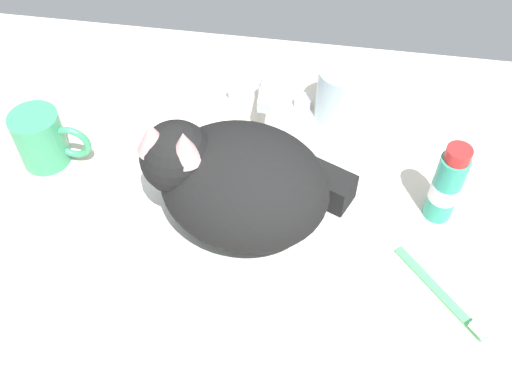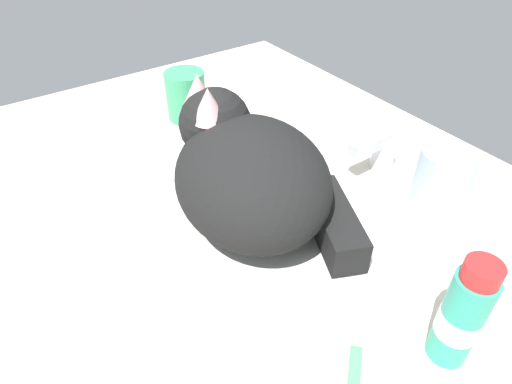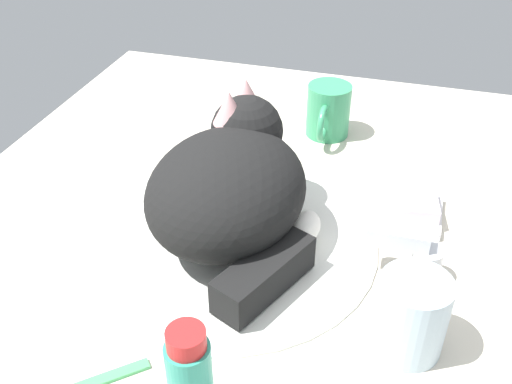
{
  "view_description": "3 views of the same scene",
  "coord_description": "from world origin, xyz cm",
  "px_view_note": "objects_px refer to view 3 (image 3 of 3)",
  "views": [
    {
      "loc": [
        9.08,
        -48.33,
        65.75
      ],
      "look_at": [
        1.24,
        1.92,
        4.17
      ],
      "focal_mm": 41.98,
      "sensor_mm": 36.0,
      "label": 1
    },
    {
      "loc": [
        35.44,
        -23.97,
        39.98
      ],
      "look_at": [
        0.04,
        0.53,
        5.57
      ],
      "focal_mm": 31.06,
      "sensor_mm": 36.0,
      "label": 2
    },
    {
      "loc": [
        54.64,
        19.64,
        48.26
      ],
      "look_at": [
        -2.82,
        2.84,
        6.25
      ],
      "focal_mm": 41.29,
      "sensor_mm": 36.0,
      "label": 3
    }
  ],
  "objects_px": {
    "faucet": "(419,259)",
    "rinse_cup": "(411,315)",
    "cat": "(232,185)",
    "soap_bar": "(419,204)",
    "coffee_mug": "(328,111)"
  },
  "relations": [
    {
      "from": "rinse_cup",
      "to": "soap_bar",
      "type": "relative_size",
      "value": 1.44
    },
    {
      "from": "soap_bar",
      "to": "coffee_mug",
      "type": "bearing_deg",
      "value": -140.08
    },
    {
      "from": "soap_bar",
      "to": "cat",
      "type": "bearing_deg",
      "value": -64.44
    },
    {
      "from": "faucet",
      "to": "cat",
      "type": "xyz_separation_m",
      "value": [
        -0.01,
        -0.23,
        0.05
      ]
    },
    {
      "from": "faucet",
      "to": "cat",
      "type": "relative_size",
      "value": 0.47
    },
    {
      "from": "cat",
      "to": "soap_bar",
      "type": "bearing_deg",
      "value": 115.56
    },
    {
      "from": "cat",
      "to": "soap_bar",
      "type": "xyz_separation_m",
      "value": [
        -0.11,
        0.22,
        -0.06
      ]
    },
    {
      "from": "cat",
      "to": "coffee_mug",
      "type": "height_order",
      "value": "cat"
    },
    {
      "from": "cat",
      "to": "soap_bar",
      "type": "height_order",
      "value": "cat"
    },
    {
      "from": "faucet",
      "to": "rinse_cup",
      "type": "bearing_deg",
      "value": -1.73
    },
    {
      "from": "faucet",
      "to": "coffee_mug",
      "type": "xyz_separation_m",
      "value": [
        -0.31,
        -0.16,
        0.02
      ]
    },
    {
      "from": "cat",
      "to": "rinse_cup",
      "type": "height_order",
      "value": "cat"
    },
    {
      "from": "cat",
      "to": "coffee_mug",
      "type": "xyz_separation_m",
      "value": [
        -0.3,
        0.06,
        -0.04
      ]
    },
    {
      "from": "cat",
      "to": "rinse_cup",
      "type": "distance_m",
      "value": 0.26
    },
    {
      "from": "rinse_cup",
      "to": "cat",
      "type": "bearing_deg",
      "value": -117.98
    }
  ]
}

